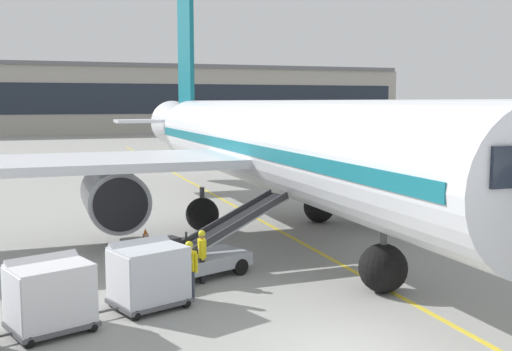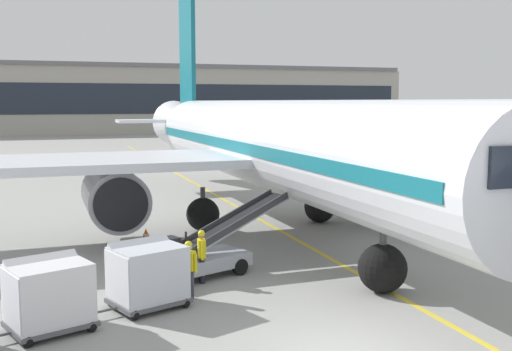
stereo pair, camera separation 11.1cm
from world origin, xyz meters
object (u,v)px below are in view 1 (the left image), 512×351
Objects in this scene: parked_airplane at (269,146)px; ground_crew_by_carts at (141,275)px; belt_loader at (205,252)px; baggage_cart_lead at (148,273)px; ground_crew_marshaller at (189,266)px; safety_cone_engine_keepout at (145,258)px; ground_crew_by_loader at (202,253)px; baggage_cart_second at (49,294)px; safety_cone_wingtip at (146,236)px.

parked_airplane is 11.81m from ground_crew_by_carts.
baggage_cart_lead is at bearing -131.96° from belt_loader.
ground_crew_marshaller is (1.30, 0.40, -0.00)m from baggage_cart_lead.
safety_cone_engine_keepout is (0.77, 4.31, -0.62)m from ground_crew_by_carts.
ground_crew_by_carts is 2.25× the size of safety_cone_engine_keepout.
ground_crew_by_carts is 4.43m from safety_cone_engine_keepout.
ground_crew_by_loader is (2.03, 1.78, -0.00)m from baggage_cart_lead.
baggage_cart_second reaches higher than ground_crew_marshaller.
ground_crew_by_carts is at bearing -159.96° from ground_crew_marshaller.
ground_crew_by_carts reaches higher than safety_cone_engine_keepout.
ground_crew_by_carts is at bearing -139.33° from ground_crew_by_loader.
safety_cone_wingtip is at bearing 80.65° from safety_cone_engine_keepout.
safety_cone_wingtip is at bearing 98.17° from ground_crew_by_loader.
baggage_cart_lead is at bearing -97.57° from safety_cone_engine_keepout.
baggage_cart_lead is 2.70m from ground_crew_by_loader.
ground_crew_marshaller is at bearing -115.47° from belt_loader.
ground_crew_by_loader is at bearing -81.83° from safety_cone_wingtip.
ground_crew_by_carts is (2.45, 0.87, -0.00)m from baggage_cart_second.
ground_crew_by_loader and ground_crew_by_carts have the same top height.
baggage_cart_second reaches higher than safety_cone_wingtip.
baggage_cart_second is 1.62× the size of ground_crew_marshaller.
parked_airplane reaches higher than ground_crew_by_carts.
safety_cone_engine_keepout is (-0.75, 3.76, -0.62)m from ground_crew_marshaller.
ground_crew_by_loader and ground_crew_marshaller have the same top height.
belt_loader reaches higher than ground_crew_by_loader.
belt_loader is 3.17× the size of ground_crew_marshaller.
parked_airplane is at bearing 35.97° from safety_cone_engine_keepout.
belt_loader reaches higher than baggage_cart_second.
ground_crew_by_loader is (4.70, 2.80, -0.00)m from baggage_cart_second.
parked_airplane is at bearing 51.36° from ground_crew_by_carts.
ground_crew_by_carts is 1.61m from ground_crew_marshaller.
ground_crew_marshaller is at bearing -123.90° from parked_airplane.
safety_cone_wingtip is (0.61, 3.69, -0.06)m from safety_cone_engine_keepout.
baggage_cart_second reaches higher than ground_crew_by_carts.
baggage_cart_second is at bearing -160.21° from ground_crew_marshaller.
belt_loader is at bearing 64.53° from ground_crew_marshaller.
ground_crew_marshaller is at bearing 20.04° from ground_crew_by_carts.
ground_crew_marshaller is at bearing 17.12° from baggage_cart_lead.
baggage_cart_second is 3.63× the size of safety_cone_engine_keepout.
safety_cone_wingtip is (1.37, 8.01, -0.68)m from ground_crew_by_carts.
parked_airplane is at bearing 9.33° from safety_cone_wingtip.
ground_crew_by_carts is at bearing -100.07° from safety_cone_engine_keepout.
baggage_cart_lead reaches higher than safety_cone_wingtip.
ground_crew_marshaller is at bearing -118.02° from ground_crew_by_loader.
ground_crew_marshaller is (3.96, 1.43, -0.00)m from baggage_cart_second.
parked_airplane is 52.06× the size of safety_cone_engine_keepout.
ground_crew_by_carts reaches higher than safety_cone_wingtip.
belt_loader reaches higher than safety_cone_engine_keepout.
belt_loader is at bearing 47.18° from ground_crew_by_carts.
baggage_cart_lead reaches higher than safety_cone_engine_keepout.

